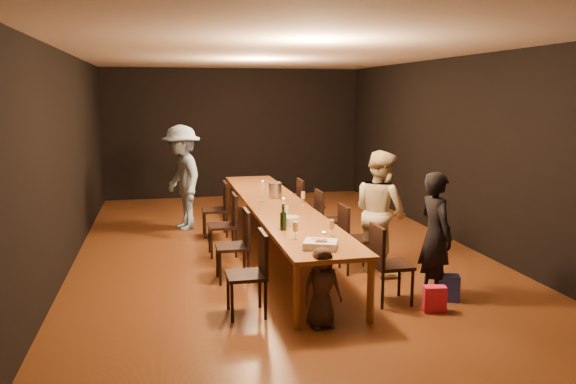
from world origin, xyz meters
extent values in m
plane|color=#422410|center=(0.00, 0.00, 0.00)|extent=(10.00, 10.00, 0.00)
cube|color=black|center=(0.00, 5.00, 1.50)|extent=(6.00, 0.04, 3.00)
cube|color=black|center=(0.00, -5.00, 1.50)|extent=(6.00, 0.04, 3.00)
cube|color=black|center=(-3.00, 0.00, 1.50)|extent=(0.04, 10.00, 3.00)
cube|color=black|center=(3.00, 0.00, 1.50)|extent=(0.04, 10.00, 3.00)
cube|color=silver|center=(0.00, 0.00, 3.00)|extent=(6.00, 10.00, 0.04)
cube|color=brown|center=(0.00, 0.00, 0.72)|extent=(0.90, 6.00, 0.05)
cylinder|color=brown|center=(-0.40, -2.90, 0.35)|extent=(0.08, 0.08, 0.70)
cylinder|color=brown|center=(0.40, -2.90, 0.35)|extent=(0.08, 0.08, 0.70)
cylinder|color=brown|center=(-0.40, 2.90, 0.35)|extent=(0.08, 0.08, 0.70)
cylinder|color=brown|center=(0.40, 2.90, 0.35)|extent=(0.08, 0.08, 0.70)
imported|color=black|center=(1.43, -2.32, 0.76)|extent=(0.40, 0.58, 1.51)
imported|color=beige|center=(1.15, -1.28, 0.83)|extent=(0.86, 0.97, 1.67)
imported|color=#7E9FC3|center=(-1.35, 1.85, 0.93)|extent=(0.99, 1.35, 1.87)
imported|color=#3E2E23|center=(-0.13, -2.89, 0.43)|extent=(0.45, 0.32, 0.85)
cube|color=#D9204A|center=(1.21, -2.77, 0.15)|extent=(0.27, 0.18, 0.29)
cube|color=#283DAF|center=(1.53, -2.49, 0.15)|extent=(0.28, 0.23, 0.31)
cube|color=white|center=(-0.05, -2.55, 0.79)|extent=(0.44, 0.40, 0.08)
cube|color=black|center=(-0.05, -2.58, 0.83)|extent=(0.15, 0.13, 0.00)
cube|color=red|center=(-0.05, -2.48, 0.83)|extent=(0.18, 0.10, 0.00)
cylinder|color=white|center=(-0.13, -1.46, 0.81)|extent=(0.26, 0.26, 0.12)
cylinder|color=#BABABF|center=(0.08, 0.57, 0.87)|extent=(0.26, 0.26, 0.23)
cylinder|color=#B2B7B2|center=(0.15, -1.99, 0.77)|extent=(0.05, 0.05, 0.03)
cylinder|color=#B2B7B2|center=(0.15, 0.26, 0.77)|extent=(0.05, 0.05, 0.03)
cylinder|color=#B2B7B2|center=(0.15, 2.12, 0.77)|extent=(0.05, 0.05, 0.03)
camera|label=1|loc=(-1.70, -8.22, 2.39)|focal=35.00mm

